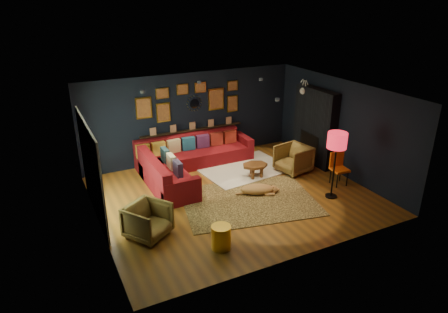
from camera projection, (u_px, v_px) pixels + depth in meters
name	position (u px, v px, depth m)	size (l,w,h in m)	color
floor	(234.00, 196.00, 9.94)	(6.50, 6.50, 0.00)	brown
room_walls	(235.00, 135.00, 9.33)	(6.50, 6.50, 6.50)	black
sectional	(184.00, 162.00, 11.06)	(3.41, 2.69, 0.86)	maroon
ledge	(192.00, 130.00, 11.81)	(3.20, 0.12, 0.04)	black
gallery_wall	(191.00, 100.00, 11.50)	(3.15, 0.04, 1.02)	gold
sunburst_mirror	(194.00, 103.00, 11.59)	(0.47, 0.16, 0.47)	silver
fireplace	(314.00, 129.00, 11.57)	(0.31, 1.60, 2.20)	black
deer_head	(308.00, 90.00, 11.61)	(0.50, 0.28, 0.45)	white
sliding_door	(92.00, 170.00, 8.70)	(0.06, 2.80, 2.20)	white
ceiling_spots	(220.00, 88.00, 9.63)	(3.30, 2.50, 0.06)	black
shag_rug	(244.00, 169.00, 11.42)	(2.40, 1.75, 0.03)	silver
leopard_rug	(249.00, 201.00, 9.67)	(3.14, 2.24, 0.02)	tan
coffee_table	(255.00, 167.00, 10.81)	(0.78, 0.63, 0.36)	brown
pouf	(186.00, 193.00, 9.65)	(0.51, 0.51, 0.33)	maroon
armchair_left	(148.00, 219.00, 8.14)	(0.78, 0.73, 0.80)	gold
armchair_right	(293.00, 158.00, 11.11)	(0.82, 0.77, 0.85)	gold
gold_stool	(221.00, 237.00, 7.82)	(0.39, 0.39, 0.49)	gold
orange_chair	(338.00, 166.00, 10.40)	(0.45, 0.45, 0.86)	black
floor_lamp	(337.00, 143.00, 9.34)	(0.46, 0.46, 1.68)	black
dog	(257.00, 187.00, 9.92)	(1.13, 0.55, 0.36)	tan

